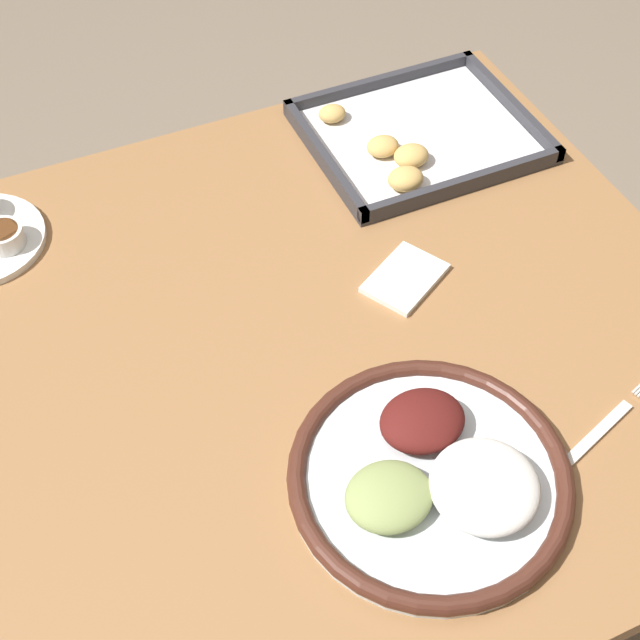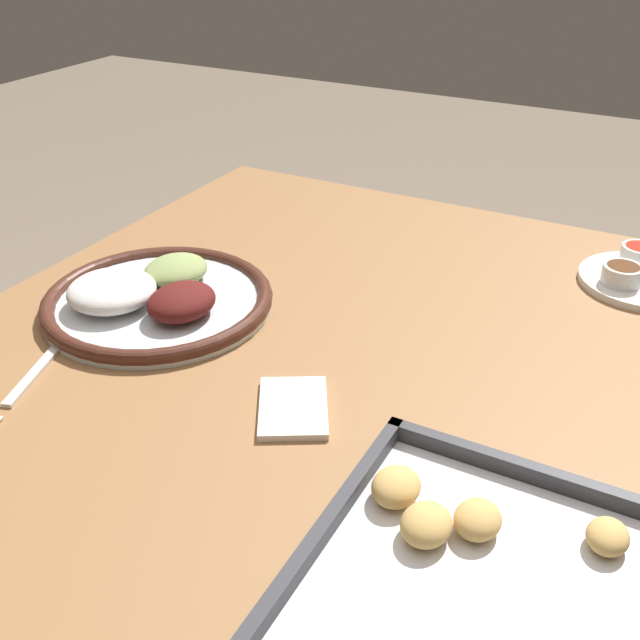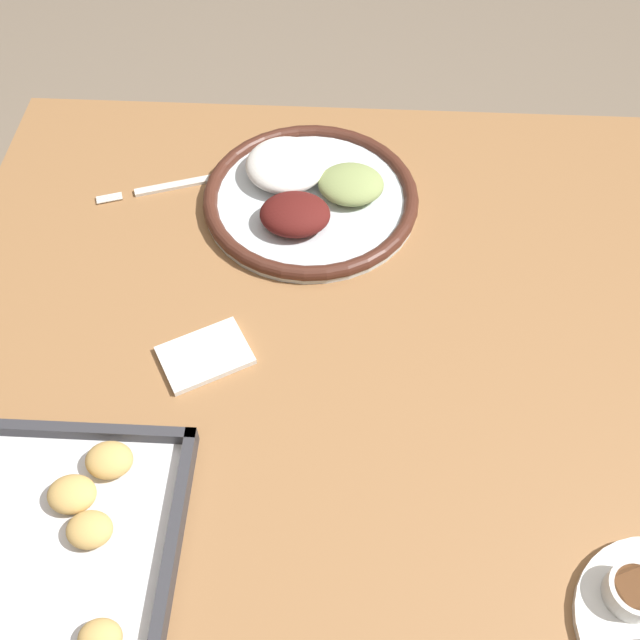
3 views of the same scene
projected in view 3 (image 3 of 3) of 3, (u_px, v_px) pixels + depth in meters
The scene contains 6 objects.
ground_plane at pixel (325, 548), 1.46m from camera, with size 8.00×8.00×0.00m, color #7A6B59.
dining_table at pixel (328, 387), 0.99m from camera, with size 0.97×0.87×0.72m.
dinner_plate at pixel (309, 194), 1.02m from camera, with size 0.29×0.29×0.05m.
fork at pixel (182, 184), 1.05m from camera, with size 0.21×0.08×0.00m.
baking_tray at pixel (32, 542), 0.73m from camera, with size 0.31×0.26×0.04m.
napkin at pixel (205, 355), 0.87m from camera, with size 0.12×0.11×0.01m.
Camera 3 is at (-0.02, 0.52, 1.44)m, focal length 42.00 mm.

